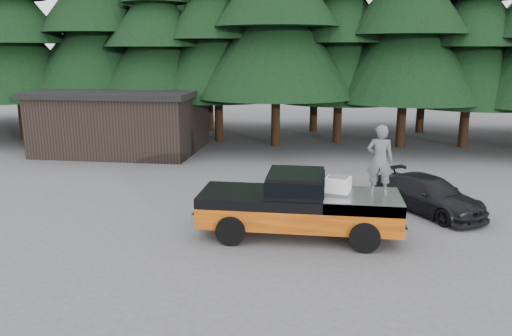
# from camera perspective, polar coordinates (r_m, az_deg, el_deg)

# --- Properties ---
(ground) EXTENTS (120.00, 120.00, 0.00)m
(ground) POSITION_cam_1_polar(r_m,az_deg,el_deg) (14.68, 0.30, -8.13)
(ground) COLOR #4A4A4C
(ground) RESTS_ON ground
(pickup_truck) EXTENTS (6.00, 2.04, 1.33)m
(pickup_truck) POSITION_cam_1_polar(r_m,az_deg,el_deg) (14.80, 4.90, -5.26)
(pickup_truck) COLOR orange
(pickup_truck) RESTS_ON ground
(truck_cab) EXTENTS (1.66, 1.90, 0.59)m
(truck_cab) POSITION_cam_1_polar(r_m,az_deg,el_deg) (14.52, 4.58, -1.66)
(truck_cab) COLOR black
(truck_cab) RESTS_ON pickup_truck
(air_compressor) EXTENTS (0.80, 0.71, 0.47)m
(air_compressor) POSITION_cam_1_polar(r_m,az_deg,el_deg) (14.55, 9.34, -2.03)
(air_compressor) COLOR white
(air_compressor) RESTS_ON pickup_truck
(man_on_bed) EXTENTS (0.80, 0.58, 2.02)m
(man_on_bed) POSITION_cam_1_polar(r_m,az_deg,el_deg) (14.51, 13.97, 0.88)
(man_on_bed) COLOR #505457
(man_on_bed) RESTS_ON pickup_truck
(parked_car) EXTENTS (3.82, 4.33, 1.20)m
(parked_car) POSITION_cam_1_polar(r_m,az_deg,el_deg) (17.86, 19.16, -2.90)
(parked_car) COLOR black
(parked_car) RESTS_ON ground
(utility_building) EXTENTS (8.40, 6.40, 3.30)m
(utility_building) POSITION_cam_1_polar(r_m,az_deg,el_deg) (27.98, -14.90, 5.35)
(utility_building) COLOR black
(utility_building) RESTS_ON ground
(treeline) EXTENTS (60.15, 16.05, 17.50)m
(treeline) POSITION_cam_1_polar(r_m,az_deg,el_deg) (30.84, 5.66, 17.73)
(treeline) COLOR black
(treeline) RESTS_ON ground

